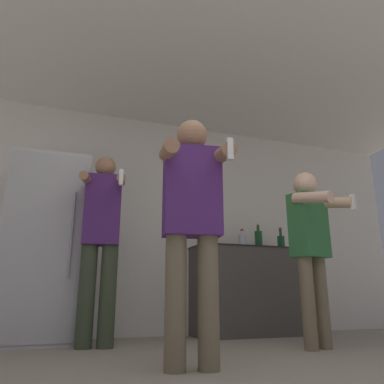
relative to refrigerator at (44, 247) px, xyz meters
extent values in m
cube|color=silver|center=(1.08, 0.34, 0.38)|extent=(7.00, 0.06, 2.55)
cube|color=silver|center=(1.08, -1.08, 1.68)|extent=(7.00, 3.30, 0.05)
cube|color=silver|center=(0.00, 0.01, 0.00)|extent=(0.75, 0.61, 1.79)
cube|color=#B6B6BB|center=(0.00, -0.30, 0.00)|extent=(0.72, 0.01, 1.72)
cylinder|color=#99999E|center=(0.24, -0.33, 0.09)|extent=(0.02, 0.02, 0.81)
cube|color=#47423D|center=(2.20, 0.05, -0.41)|extent=(1.21, 0.52, 0.97)
cube|color=#272421|center=(2.20, 0.05, 0.08)|extent=(1.24, 0.55, 0.01)
cylinder|color=silver|center=(1.76, 0.06, 0.19)|extent=(0.06, 0.06, 0.21)
cylinder|color=silver|center=(1.76, 0.06, 0.33)|extent=(0.02, 0.02, 0.07)
sphere|color=black|center=(1.76, 0.06, 0.37)|extent=(0.02, 0.02, 0.02)
cylinder|color=#194723|center=(2.41, 0.06, 0.19)|extent=(0.09, 0.09, 0.21)
cylinder|color=#194723|center=(2.41, 0.06, 0.33)|extent=(0.03, 0.03, 0.08)
sphere|color=#B29933|center=(2.41, 0.06, 0.37)|extent=(0.04, 0.04, 0.04)
cylinder|color=silver|center=(2.19, 0.06, 0.16)|extent=(0.08, 0.08, 0.15)
cylinder|color=silver|center=(2.19, 0.06, 0.27)|extent=(0.04, 0.04, 0.06)
sphere|color=maroon|center=(2.19, 0.06, 0.29)|extent=(0.04, 0.04, 0.04)
cylinder|color=#194723|center=(2.72, 0.06, 0.17)|extent=(0.09, 0.09, 0.16)
cylinder|color=#194723|center=(2.72, 0.06, 0.30)|extent=(0.03, 0.03, 0.09)
sphere|color=maroon|center=(2.72, 0.06, 0.34)|extent=(0.03, 0.03, 0.03)
cylinder|color=#75664C|center=(0.85, -1.64, -0.49)|extent=(0.14, 0.14, 0.81)
cylinder|color=#75664C|center=(1.06, -1.67, -0.49)|extent=(0.14, 0.14, 0.81)
cube|color=#4C236B|center=(0.96, -1.66, 0.21)|extent=(0.40, 0.25, 0.60)
sphere|color=#9E7051|center=(0.96, -1.66, 0.62)|extent=(0.22, 0.22, 0.22)
cylinder|color=#9E7051|center=(0.76, -1.78, 0.44)|extent=(0.14, 0.34, 0.15)
cylinder|color=#9E7051|center=(1.11, -1.84, 0.44)|extent=(0.14, 0.34, 0.15)
cube|color=white|center=(1.09, -1.99, 0.41)|extent=(0.04, 0.04, 0.14)
cylinder|color=#75664C|center=(2.17, -1.16, -0.52)|extent=(0.12, 0.12, 0.76)
cylinder|color=#75664C|center=(2.34, -1.11, -0.52)|extent=(0.12, 0.12, 0.76)
cube|color=#2D6B38|center=(2.25, -1.13, 0.15)|extent=(0.38, 0.29, 0.57)
sphere|color=beige|center=(2.25, -1.13, 0.54)|extent=(0.22, 0.22, 0.22)
cylinder|color=beige|center=(2.15, -1.35, 0.35)|extent=(0.20, 0.39, 0.16)
cylinder|color=beige|center=(2.46, -1.26, 0.35)|extent=(0.20, 0.39, 0.16)
cube|color=white|center=(2.51, -1.43, 0.32)|extent=(0.04, 0.04, 0.14)
cylinder|color=#38422D|center=(0.40, -0.42, -0.46)|extent=(0.15, 0.15, 0.88)
cylinder|color=#38422D|center=(0.58, -0.45, -0.46)|extent=(0.15, 0.15, 0.88)
cube|color=#4C236B|center=(0.49, -0.44, 0.31)|extent=(0.36, 0.25, 0.66)
sphere|color=#9E7051|center=(0.49, -0.44, 0.74)|extent=(0.20, 0.20, 0.20)
cylinder|color=#9E7051|center=(0.31, -0.61, 0.56)|extent=(0.13, 0.41, 0.15)
cylinder|color=#9E7051|center=(0.62, -0.65, 0.56)|extent=(0.13, 0.41, 0.15)
cube|color=white|center=(0.59, -0.85, 0.52)|extent=(0.04, 0.04, 0.14)
camera|label=1|loc=(0.16, -3.94, -0.46)|focal=35.00mm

